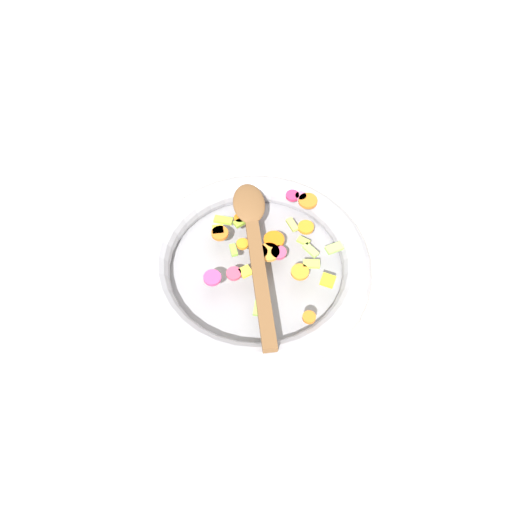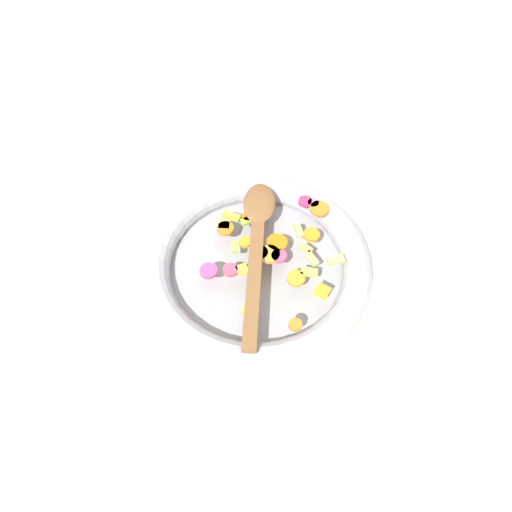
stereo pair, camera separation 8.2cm
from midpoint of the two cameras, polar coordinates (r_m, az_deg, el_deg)
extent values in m
plane|color=beige|center=(0.86, 2.72, -2.06)|extent=(4.00, 4.00, 0.00)
cylinder|color=gray|center=(0.86, 2.73, -1.85)|extent=(0.34, 0.34, 0.01)
torus|color=#9E9EA5|center=(0.84, 2.78, -1.16)|extent=(0.39, 0.39, 0.05)
cylinder|color=orange|center=(0.83, 1.40, 1.29)|extent=(0.03, 0.03, 0.01)
cylinder|color=orange|center=(0.80, 7.52, -2.77)|extent=(0.04, 0.04, 0.01)
cylinder|color=orange|center=(0.89, 9.90, 5.16)|extent=(0.05, 0.05, 0.01)
cylinder|color=orange|center=(0.82, 4.41, 0.00)|extent=(0.05, 0.05, 0.01)
cylinder|color=orange|center=(0.76, 7.62, -8.04)|extent=(0.02, 0.02, 0.01)
cylinder|color=orange|center=(0.85, -0.78, 2.96)|extent=(0.04, 0.04, 0.01)
cylinder|color=orange|center=(0.85, 9.12, 2.22)|extent=(0.04, 0.04, 0.01)
cylinder|color=orange|center=(0.87, 1.77, 4.31)|extent=(0.03, 0.03, 0.01)
cylinder|color=orange|center=(0.84, 5.04, 1.52)|extent=(0.05, 0.05, 0.01)
cube|color=#AAD14A|center=(0.81, 8.99, -2.05)|extent=(0.03, 0.03, 0.01)
cube|color=#BAD64A|center=(0.83, 2.83, 0.54)|extent=(0.03, 0.02, 0.01)
cube|color=#85B83D|center=(0.83, 0.41, 0.85)|extent=(0.02, 0.02, 0.01)
cube|color=#B7C859|center=(0.86, 7.41, 2.96)|extent=(0.03, 0.02, 0.01)
cube|color=#92AF33|center=(0.87, -0.12, 4.39)|extent=(0.03, 0.03, 0.01)
cube|color=#A9DB61|center=(0.83, 11.91, -0.64)|extent=(0.02, 0.03, 0.01)
cube|color=#87AC30|center=(0.86, 1.98, 3.95)|extent=(0.02, 0.03, 0.01)
cube|color=#A9CE60|center=(0.83, 9.20, -0.49)|extent=(0.03, 0.01, 0.01)
cube|color=#AAC849|center=(0.84, 8.55, 0.68)|extent=(0.02, 0.02, 0.01)
cube|color=#94CA50|center=(0.77, 1.92, -6.11)|extent=(0.02, 0.03, 0.01)
cylinder|color=#D02D5D|center=(0.90, 8.25, 6.01)|extent=(0.03, 0.03, 0.01)
cylinder|color=#DB4D77|center=(0.82, 3.23, 0.19)|extent=(0.04, 0.04, 0.01)
cylinder|color=#D6417F|center=(0.80, -2.54, -1.92)|extent=(0.04, 0.04, 0.01)
cylinder|color=#D74260|center=(0.80, -0.15, -1.69)|extent=(0.03, 0.03, 0.01)
cylinder|color=#D4436A|center=(0.82, 5.50, -0.21)|extent=(0.04, 0.04, 0.01)
cylinder|color=pink|center=(0.90, 9.18, 5.78)|extent=(0.03, 0.03, 0.01)
cylinder|color=#D65473|center=(0.87, 3.42, 4.78)|extent=(0.03, 0.03, 0.01)
cube|color=yellow|center=(0.80, 1.32, -1.81)|extent=(0.02, 0.02, 0.01)
cube|color=yellow|center=(0.80, 10.52, -4.20)|extent=(0.03, 0.03, 0.01)
cube|color=yellow|center=(0.86, -0.93, 3.37)|extent=(0.03, 0.03, 0.01)
cube|color=brown|center=(0.78, 2.76, -3.22)|extent=(0.20, 0.16, 0.01)
ellipsoid|color=brown|center=(0.87, 3.10, 5.88)|extent=(0.11, 0.10, 0.01)
camera|label=1|loc=(0.04, -87.13, 4.22)|focal=35.00mm
camera|label=2|loc=(0.04, 92.87, -4.22)|focal=35.00mm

